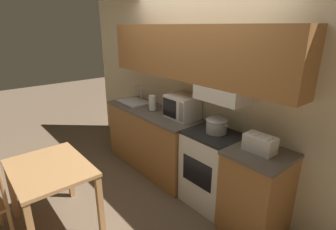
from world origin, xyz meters
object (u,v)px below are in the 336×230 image
object	(u,v)px
sink_basin	(134,102)
dining_table	(51,176)
paper_towel_roll	(152,103)
cooking_pot	(217,126)
microwave	(182,107)
toaster	(260,144)
stove_range	(212,169)

from	to	relation	value
sink_basin	dining_table	bearing A→B (deg)	-61.53
sink_basin	paper_towel_roll	world-z (taller)	sink_basin
cooking_pot	microwave	distance (m)	0.64
microwave	cooking_pot	bearing A→B (deg)	-3.86
toaster	microwave	bearing A→B (deg)	175.61
toaster	dining_table	world-z (taller)	toaster
toaster	cooking_pot	bearing A→B (deg)	175.05
stove_range	microwave	bearing A→B (deg)	172.62
cooking_pot	toaster	size ratio (longest dim) A/B	1.06
dining_table	paper_towel_roll	bearing A→B (deg)	102.23
toaster	sink_basin	bearing A→B (deg)	-179.82
microwave	paper_towel_roll	distance (m)	0.52
microwave	toaster	distance (m)	1.22
toaster	sink_basin	world-z (taller)	sink_basin
stove_range	cooking_pot	xyz separation A→B (m)	(-0.00, 0.04, 0.55)
cooking_pot	sink_basin	xyz separation A→B (m)	(-1.66, -0.06, -0.07)
sink_basin	dining_table	size ratio (longest dim) A/B	0.54
microwave	sink_basin	bearing A→B (deg)	-174.42
microwave	dining_table	size ratio (longest dim) A/B	0.45
toaster	sink_basin	distance (m)	2.25
cooking_pot	paper_towel_roll	world-z (taller)	paper_towel_roll
toaster	dining_table	bearing A→B (deg)	-130.97
sink_basin	paper_towel_roll	bearing A→B (deg)	-1.29
microwave	dining_table	xyz separation A→B (m)	(-0.17, -1.69, -0.46)
cooking_pot	sink_basin	size ratio (longest dim) A/B	0.64
sink_basin	paper_towel_roll	distance (m)	0.53
microwave	paper_towel_roll	bearing A→B (deg)	-167.57
dining_table	cooking_pot	bearing A→B (deg)	64.10
cooking_pot	microwave	world-z (taller)	microwave
dining_table	stove_range	bearing A→B (deg)	63.49
paper_towel_roll	sink_basin	bearing A→B (deg)	178.71
stove_range	sink_basin	xyz separation A→B (m)	(-1.66, -0.02, 0.48)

